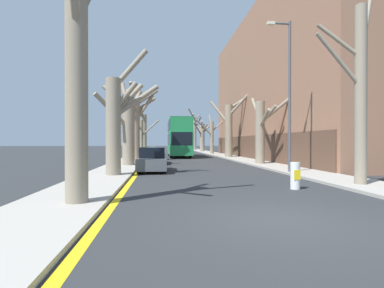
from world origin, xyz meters
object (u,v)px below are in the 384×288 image
(parked_car_0, at_px, (152,160))
(traffic_bollard, at_px, (295,176))
(street_tree_right_1, at_px, (262,129))
(street_tree_right_3, at_px, (212,136))
(double_decker_bus, at_px, (179,136))
(street_tree_left_3, at_px, (136,124))
(parked_car_1, at_px, (154,156))
(lamp_post, at_px, (288,89))
(street_tree_left_1, at_px, (117,120))
(street_tree_left_2, at_px, (127,126))
(street_tree_right_2, at_px, (229,127))
(street_tree_left_4, at_px, (141,136))
(street_tree_left_5, at_px, (143,130))
(street_tree_right_0, at_px, (359,90))
(street_tree_left_0, at_px, (78,73))
(street_tree_right_5, at_px, (195,131))
(street_tree_right_4, at_px, (202,136))

(parked_car_0, xyz_separation_m, traffic_bollard, (5.63, -7.88, -0.18))
(street_tree_right_1, xyz_separation_m, parked_car_0, (-8.51, -4.23, -2.19))
(street_tree_right_3, relative_size, double_decker_bus, 0.60)
(street_tree_left_3, bearing_deg, parked_car_1, -64.83)
(double_decker_bus, bearing_deg, lamp_post, -76.56)
(street_tree_left_1, relative_size, lamp_post, 0.77)
(street_tree_left_2, height_order, street_tree_left_3, street_tree_left_3)
(street_tree_right_2, bearing_deg, parked_car_0, -119.07)
(street_tree_left_2, bearing_deg, street_tree_left_3, 88.91)
(street_tree_left_1, distance_m, street_tree_right_1, 12.52)
(street_tree_left_4, xyz_separation_m, street_tree_left_5, (-0.13, 6.41, 0.94))
(street_tree_right_0, xyz_separation_m, parked_car_1, (-8.46, 14.24, -3.25))
(street_tree_left_3, distance_m, street_tree_right_2, 11.31)
(street_tree_left_4, distance_m, street_tree_left_5, 6.48)
(street_tree_left_0, xyz_separation_m, street_tree_left_1, (0.02, 7.26, -0.78))
(street_tree_left_4, relative_size, street_tree_right_1, 1.05)
(street_tree_left_4, relative_size, lamp_post, 0.69)
(street_tree_left_4, bearing_deg, street_tree_right_0, -68.16)
(street_tree_right_5, bearing_deg, street_tree_left_1, -100.95)
(street_tree_right_5, bearing_deg, street_tree_left_5, -112.77)
(street_tree_right_3, bearing_deg, street_tree_right_0, -89.58)
(street_tree_left_0, distance_m, street_tree_left_5, 34.61)
(double_decker_bus, height_order, lamp_post, lamp_post)
(street_tree_left_1, bearing_deg, street_tree_left_0, -90.14)
(street_tree_right_2, bearing_deg, street_tree_right_0, -90.03)
(street_tree_left_2, height_order, street_tree_right_0, street_tree_right_0)
(street_tree_left_0, height_order, street_tree_right_4, street_tree_left_0)
(street_tree_right_3, height_order, traffic_bollard, street_tree_right_3)
(street_tree_right_5, bearing_deg, traffic_bollard, -92.63)
(street_tree_left_1, height_order, double_decker_bus, street_tree_left_1)
(street_tree_right_1, height_order, street_tree_right_4, street_tree_right_4)
(street_tree_left_5, distance_m, street_tree_right_1, 22.71)
(street_tree_right_3, bearing_deg, parked_car_0, -107.61)
(street_tree_right_1, bearing_deg, double_decker_bus, 112.21)
(double_decker_bus, bearing_deg, street_tree_right_0, -77.64)
(street_tree_right_1, height_order, traffic_bollard, street_tree_right_1)
(street_tree_right_5, xyz_separation_m, lamp_post, (-0.48, -51.04, 0.52))
(double_decker_bus, distance_m, parked_car_1, 12.04)
(street_tree_right_2, height_order, lamp_post, lamp_post)
(street_tree_left_1, distance_m, street_tree_right_2, 20.86)
(street_tree_left_4, bearing_deg, street_tree_left_5, 91.17)
(traffic_bollard, bearing_deg, street_tree_right_1, 76.65)
(street_tree_left_3, relative_size, street_tree_right_0, 0.92)
(street_tree_right_2, height_order, street_tree_right_5, street_tree_right_5)
(street_tree_left_3, xyz_separation_m, street_tree_right_5, (10.05, 38.04, 0.74))
(street_tree_left_2, relative_size, street_tree_left_3, 0.88)
(street_tree_left_5, bearing_deg, street_tree_right_5, 67.23)
(street_tree_right_3, bearing_deg, street_tree_left_0, -105.45)
(street_tree_left_0, height_order, lamp_post, lamp_post)
(parked_car_1, bearing_deg, parked_car_0, -90.00)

